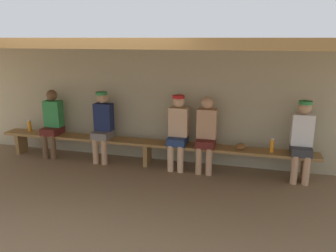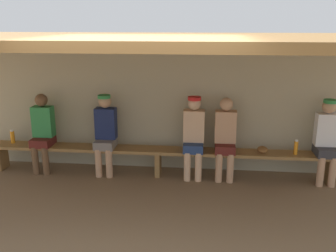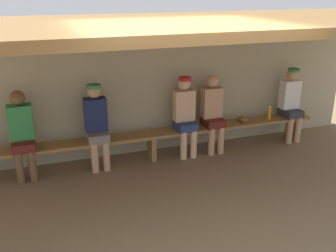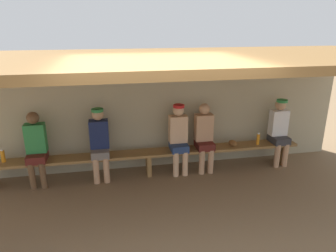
{
  "view_description": "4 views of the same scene",
  "coord_description": "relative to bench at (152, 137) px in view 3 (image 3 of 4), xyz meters",
  "views": [
    {
      "loc": [
        1.91,
        -4.09,
        2.32
      ],
      "look_at": [
        0.47,
        1.29,
        0.85
      ],
      "focal_mm": 35.98,
      "sensor_mm": 36.0,
      "label": 1
    },
    {
      "loc": [
        0.78,
        -4.29,
        2.51
      ],
      "look_at": [
        0.19,
        1.28,
        0.94
      ],
      "focal_mm": 40.18,
      "sensor_mm": 36.0,
      "label": 2
    },
    {
      "loc": [
        -1.62,
        -4.01,
        2.74
      ],
      "look_at": [
        0.14,
        1.12,
        0.72
      ],
      "focal_mm": 40.5,
      "sensor_mm": 36.0,
      "label": 3
    },
    {
      "loc": [
        -0.65,
        -3.79,
        2.79
      ],
      "look_at": [
        0.31,
        1.17,
        1.08
      ],
      "focal_mm": 33.05,
      "sensor_mm": 36.0,
      "label": 4
    }
  ],
  "objects": [
    {
      "name": "baseball_glove_tan",
      "position": [
        1.7,
        0.02,
        0.12
      ],
      "size": [
        0.21,
        0.27,
        0.09
      ],
      "primitive_type": "ellipsoid",
      "rotation": [
        0.0,
        0.0,
        1.39
      ],
      "color": "brown",
      "rests_on": "bench"
    },
    {
      "name": "player_in_blue",
      "position": [
        0.59,
        0.0,
        0.36
      ],
      "size": [
        0.34,
        0.42,
        1.34
      ],
      "color": "navy",
      "rests_on": "ground"
    },
    {
      "name": "player_leftmost",
      "position": [
        -0.88,
        0.0,
        0.36
      ],
      "size": [
        0.34,
        0.42,
        1.34
      ],
      "color": "slate",
      "rests_on": "ground"
    },
    {
      "name": "dugout_roof",
      "position": [
        0.0,
        -0.85,
        1.87
      ],
      "size": [
        8.0,
        2.8,
        0.12
      ],
      "primitive_type": "cube",
      "color": "brown",
      "rests_on": "back_wall"
    },
    {
      "name": "player_with_sunglasses",
      "position": [
        1.09,
        0.0,
        0.34
      ],
      "size": [
        0.34,
        0.42,
        1.34
      ],
      "color": "#591E19",
      "rests_on": "ground"
    },
    {
      "name": "player_in_white",
      "position": [
        -1.97,
        0.0,
        0.34
      ],
      "size": [
        0.34,
        0.42,
        1.34
      ],
      "color": "#591E19",
      "rests_on": "ground"
    },
    {
      "name": "ground_plane",
      "position": [
        0.0,
        -1.55,
        -0.39
      ],
      "size": [
        24.0,
        24.0,
        0.0
      ],
      "primitive_type": "plane",
      "color": "brown"
    },
    {
      "name": "bench",
      "position": [
        0.0,
        0.0,
        0.0
      ],
      "size": [
        6.0,
        0.36,
        0.46
      ],
      "color": "olive",
      "rests_on": "ground"
    },
    {
      "name": "water_bottle_blue",
      "position": [
        2.21,
        -0.03,
        0.19
      ],
      "size": [
        0.06,
        0.06,
        0.24
      ],
      "color": "orange",
      "rests_on": "bench"
    },
    {
      "name": "player_rightmost",
      "position": [
        2.67,
        0.0,
        0.36
      ],
      "size": [
        0.34,
        0.42,
        1.34
      ],
      "color": "#333338",
      "rests_on": "ground"
    },
    {
      "name": "back_wall",
      "position": [
        0.0,
        0.45,
        0.71
      ],
      "size": [
        8.0,
        0.2,
        2.2
      ],
      "primitive_type": "cube",
      "color": "tan",
      "rests_on": "ground"
    }
  ]
}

